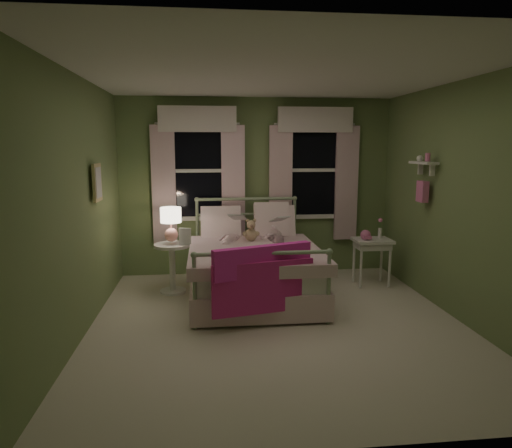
{
  "coord_description": "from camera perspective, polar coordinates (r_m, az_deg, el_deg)",
  "views": [
    {
      "loc": [
        -0.74,
        -4.63,
        1.89
      ],
      "look_at": [
        -0.17,
        0.6,
        1.0
      ],
      "focal_mm": 32.0,
      "sensor_mm": 36.0,
      "label": 1
    }
  ],
  "objects": [
    {
      "name": "child_right",
      "position": [
        6.13,
        1.82,
        0.6
      ],
      "size": [
        0.39,
        0.32,
        0.72
      ],
      "primitive_type": "imported",
      "rotation": [
        0.0,
        0.0,
        3.29
      ],
      "color": "#F7D1DD",
      "rests_on": "bed"
    },
    {
      "name": "nightstand_left",
      "position": [
        6.06,
        -10.43,
        -4.6
      ],
      "size": [
        0.46,
        0.46,
        0.65
      ],
      "color": "white",
      "rests_on": "ground"
    },
    {
      "name": "table_lamp",
      "position": [
        5.96,
        -10.59,
        0.41
      ],
      "size": [
        0.27,
        0.27,
        0.45
      ],
      "color": "#FFA296",
      "rests_on": "nightstand_left"
    },
    {
      "name": "framed_picture",
      "position": [
        5.38,
        -19.22,
        4.92
      ],
      "size": [
        0.03,
        0.32,
        0.42
      ],
      "color": "beige",
      "rests_on": "room_shell"
    },
    {
      "name": "wall_shelf",
      "position": [
        5.96,
        20.16,
        5.5
      ],
      "size": [
        0.15,
        0.5,
        0.6
      ],
      "color": "white",
      "rests_on": "room_shell"
    },
    {
      "name": "window_right",
      "position": [
        6.86,
        7.26,
        7.29
      ],
      "size": [
        1.34,
        0.13,
        1.96
      ],
      "color": "black",
      "rests_on": "room_shell"
    },
    {
      "name": "room_shell",
      "position": [
        4.73,
        2.86,
        2.43
      ],
      "size": [
        4.2,
        4.2,
        4.2
      ],
      "color": "beige",
      "rests_on": "ground"
    },
    {
      "name": "book_left",
      "position": [
        5.83,
        -3.29,
        0.43
      ],
      "size": [
        0.22,
        0.17,
        0.26
      ],
      "primitive_type": "imported",
      "rotation": [
        1.22,
        0.0,
        -0.31
      ],
      "color": "beige",
      "rests_on": "child_left"
    },
    {
      "name": "bed",
      "position": [
        5.8,
        -0.31,
        -5.53
      ],
      "size": [
        1.58,
        2.04,
        1.18
      ],
      "color": "white",
      "rests_on": "ground"
    },
    {
      "name": "teddy_bear",
      "position": [
        5.97,
        -0.64,
        -0.99
      ],
      "size": [
        0.22,
        0.18,
        0.3
      ],
      "color": "tan",
      "rests_on": "bed"
    },
    {
      "name": "nightstand_right",
      "position": [
        6.44,
        14.32,
        -2.7
      ],
      "size": [
        0.5,
        0.4,
        0.64
      ],
      "color": "white",
      "rests_on": "ground"
    },
    {
      "name": "pink_toy",
      "position": [
        6.37,
        13.55,
        -1.35
      ],
      "size": [
        0.14,
        0.18,
        0.14
      ],
      "color": "pink",
      "rests_on": "nightstand_right"
    },
    {
      "name": "window_left",
      "position": [
        6.67,
        -7.21,
        7.23
      ],
      "size": [
        1.34,
        0.13,
        1.96
      ],
      "color": "black",
      "rests_on": "room_shell"
    },
    {
      "name": "child_left",
      "position": [
        6.08,
        -3.42,
        0.75
      ],
      "size": [
        0.32,
        0.24,
        0.77
      ],
      "primitive_type": "imported",
      "rotation": [
        0.0,
        0.0,
        2.91
      ],
      "color": "#F7D1DD",
      "rests_on": "bed"
    },
    {
      "name": "book_nightstand",
      "position": [
        5.92,
        -9.59,
        -2.53
      ],
      "size": [
        0.23,
        0.27,
        0.02
      ],
      "primitive_type": "imported",
      "rotation": [
        0.0,
        0.0,
        -0.34
      ],
      "color": "beige",
      "rests_on": "nightstand_left"
    },
    {
      "name": "book_right",
      "position": [
        5.89,
        2.16,
        0.12
      ],
      "size": [
        0.22,
        0.16,
        0.26
      ],
      "primitive_type": "imported",
      "rotation": [
        1.22,
        0.0,
        0.3
      ],
      "color": "beige",
      "rests_on": "child_right"
    },
    {
      "name": "bud_vase",
      "position": [
        6.49,
        15.24,
        -0.5
      ],
      "size": [
        0.06,
        0.06,
        0.28
      ],
      "color": "white",
      "rests_on": "nightstand_right"
    },
    {
      "name": "pink_throw",
      "position": [
        4.76,
        0.89,
        -5.99
      ],
      "size": [
        1.08,
        0.46,
        0.71
      ],
      "color": "#EB2EAB",
      "rests_on": "bed"
    }
  ]
}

